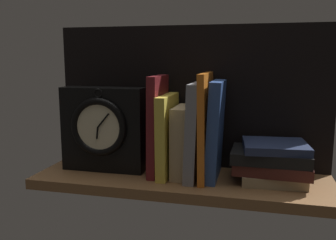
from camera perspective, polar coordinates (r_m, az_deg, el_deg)
ground_plane at (r=92.13cm, az=2.13°, el=-9.61°), size 73.28×22.54×2.50cm
back_panel at (r=97.97cm, az=3.47°, el=3.63°), size 73.28×1.20×37.73cm
book_maroon_dawkins at (r=91.56cm, az=-1.62°, el=-0.83°), size 2.41×13.36×24.97cm
book_yellow_seinlanguage at (r=91.38cm, az=-0.05°, el=-2.35°), size 2.61×15.89×20.25cm
book_tan_shortstories at (r=90.92cm, az=2.12°, el=-3.32°), size 4.09×12.84×17.47cm
book_gray_chess at (r=89.66cm, az=4.40°, el=-1.60°), size 3.34×16.80×23.43cm
book_orange_pandolfini at (r=89.09cm, az=5.94°, el=-0.92°), size 2.07×16.96×25.74cm
book_blue_modern at (r=88.97cm, az=7.49°, el=-1.56°), size 3.59×14.50×23.99cm
framed_clock at (r=95.74cm, az=-10.16°, el=-1.36°), size 21.82×7.30×21.82cm
book_stack_side at (r=90.14cm, az=16.08°, el=-6.33°), size 18.88×14.31×9.60cm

